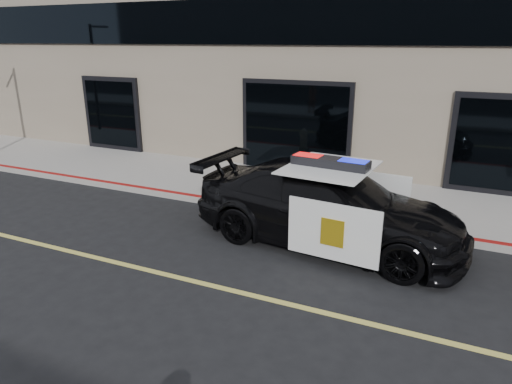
% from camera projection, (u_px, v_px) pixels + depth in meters
% --- Properties ---
extents(ground, '(120.00, 120.00, 0.00)m').
position_uv_depth(ground, '(212.00, 286.00, 7.81)').
color(ground, black).
rests_on(ground, ground).
extents(sidewalk_n, '(60.00, 3.50, 0.15)m').
position_uv_depth(sidewalk_n, '(308.00, 192.00, 12.32)').
color(sidewalk_n, gray).
rests_on(sidewalk_n, ground).
extents(police_car, '(3.24, 5.93, 1.81)m').
position_uv_depth(police_car, '(328.00, 205.00, 9.24)').
color(police_car, black).
rests_on(police_car, ground).
extents(fire_hydrant, '(0.36, 0.50, 0.79)m').
position_uv_depth(fire_hydrant, '(234.00, 181.00, 11.76)').
color(fire_hydrant, beige).
rests_on(fire_hydrant, sidewalk_n).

